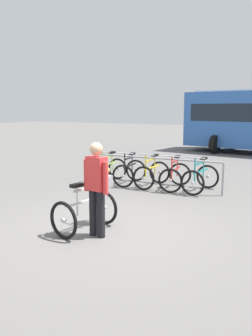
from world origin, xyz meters
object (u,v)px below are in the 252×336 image
racked_bike_black (130,172)px  racked_bike_yellow (152,174)px  featured_bicycle (90,204)px  racked_bike_lime (109,170)px  racked_bike_red (175,176)px  racked_bike_teal (200,178)px  person_with_featured_bike (97,185)px

racked_bike_black → racked_bike_yellow: 0.70m
featured_bicycle → racked_bike_black: bearing=108.4°
racked_bike_lime → featured_bicycle: size_ratio=0.90×
racked_bike_black → racked_bike_red: same height
racked_bike_yellow → racked_bike_black: bearing=-177.8°
racked_bike_black → racked_bike_yellow: bearing=2.2°
racked_bike_black → racked_bike_teal: same height
racked_bike_lime → racked_bike_teal: 2.80m
racked_bike_red → racked_bike_lime: bearing=-177.8°
racked_bike_black → racked_bike_red: bearing=2.2°
racked_bike_yellow → person_with_featured_bike: size_ratio=0.68×
racked_bike_lime → featured_bicycle: 4.27m
racked_bike_yellow → person_with_featured_bike: bearing=-77.7°
racked_bike_lime → racked_bike_black: bearing=2.2°
racked_bike_teal → person_with_featured_bike: person_with_featured_bike is taller
racked_bike_lime → racked_bike_teal: bearing=2.2°
racked_bike_teal → racked_bike_lime: bearing=-177.8°
racked_bike_black → racked_bike_red: (1.40, 0.05, 0.00)m
racked_bike_lime → featured_bicycle: (1.97, -3.78, 0.12)m
racked_bike_lime → person_with_featured_bike: size_ratio=0.69×
racked_bike_teal → featured_bicycle: size_ratio=0.92×
racked_bike_yellow → racked_bike_red: size_ratio=0.96×
racked_bike_teal → person_with_featured_bike: bearing=-97.1°
racked_bike_red → racked_bike_teal: bearing=2.2°
person_with_featured_bike → racked_bike_black: bearing=111.4°
racked_bike_black → featured_bicycle: featured_bicycle is taller
racked_bike_black → racked_bike_lime: bearing=-177.8°
racked_bike_teal → racked_bike_black: bearing=-177.8°
racked_bike_teal → person_with_featured_bike: 4.19m
racked_bike_yellow → person_with_featured_bike: (0.89, -4.07, 0.54)m
racked_bike_yellow → racked_bike_teal: 1.40m
racked_bike_lime → person_with_featured_bike: 4.65m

